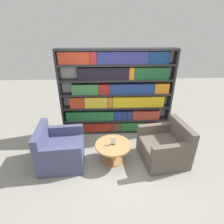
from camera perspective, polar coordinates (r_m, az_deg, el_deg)
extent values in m
plane|color=gray|center=(4.00, 2.63, -17.03)|extent=(14.00, 14.00, 0.00)
cube|color=silver|center=(4.74, 1.37, 6.46)|extent=(2.94, 0.05, 2.28)
cube|color=#262628|center=(4.76, -16.24, 5.46)|extent=(0.05, 0.30, 2.28)
cube|color=#262628|center=(4.93, 18.55, 5.87)|extent=(0.05, 0.30, 2.28)
cube|color=#262628|center=(5.12, 1.33, -5.85)|extent=(2.84, 0.30, 0.05)
cube|color=#262628|center=(4.94, 1.37, -2.36)|extent=(2.84, 0.30, 0.05)
cube|color=#262628|center=(4.77, 1.42, 1.65)|extent=(2.84, 0.30, 0.05)
cube|color=#262628|center=(4.63, 1.47, 5.94)|extent=(2.84, 0.30, 0.05)
cube|color=#262628|center=(4.51, 1.53, 10.48)|extent=(2.84, 0.30, 0.05)
cube|color=#262628|center=(4.42, 1.59, 15.22)|extent=(2.84, 0.30, 0.05)
cube|color=#262628|center=(4.37, 1.65, 19.80)|extent=(2.84, 0.30, 0.05)
cube|color=#A32C1B|center=(5.03, -7.23, -4.64)|extent=(1.28, 0.20, 0.26)
cube|color=brown|center=(5.02, 1.46, -4.50)|extent=(0.22, 0.20, 0.26)
cube|color=#297833|center=(5.07, 6.75, -4.36)|extent=(0.70, 0.20, 0.26)
cube|color=maroon|center=(5.17, 12.38, -4.17)|extent=(0.31, 0.20, 0.26)
cube|color=#256D38|center=(4.86, -7.11, -1.05)|extent=(1.30, 0.20, 0.26)
cube|color=navy|center=(4.86, 2.79, -0.87)|extent=(0.36, 0.20, 0.26)
cube|color=navy|center=(4.88, 5.82, -0.81)|extent=(0.14, 0.20, 0.26)
cube|color=#B0402D|center=(4.96, 10.91, -0.71)|extent=(0.73, 0.20, 0.26)
cube|color=#B53D1F|center=(4.73, -11.20, 3.20)|extent=(0.38, 0.20, 0.30)
cube|color=gold|center=(4.68, -5.23, 3.35)|extent=(0.58, 0.20, 0.30)
cube|color=orange|center=(4.67, -0.72, 3.43)|extent=(0.13, 0.20, 0.30)
cube|color=gold|center=(4.75, 8.46, 3.54)|extent=(1.36, 0.20, 0.30)
cube|color=#35763B|center=(4.57, -8.71, 7.46)|extent=(0.68, 0.20, 0.26)
cube|color=maroon|center=(4.54, -2.51, 7.62)|extent=(0.28, 0.20, 0.26)
cube|color=navy|center=(4.59, 6.56, 7.69)|extent=(1.14, 0.20, 0.26)
cube|color=orange|center=(4.77, 15.75, 7.57)|extent=(0.37, 0.20, 0.26)
cube|color=black|center=(4.43, -2.94, 12.48)|extent=(1.27, 0.20, 0.29)
cube|color=orange|center=(4.48, 6.34, 12.50)|extent=(0.12, 0.20, 0.29)
cube|color=#1C4F29|center=(4.58, 12.70, 12.34)|extent=(0.86, 0.20, 0.29)
cube|color=#AE351F|center=(4.42, -12.24, 16.88)|extent=(0.75, 0.20, 0.29)
cube|color=#A12828|center=(4.37, -6.07, 17.20)|extent=(0.15, 0.20, 0.29)
cube|color=navy|center=(4.38, 3.48, 17.31)|extent=(1.23, 0.20, 0.29)
cube|color=navy|center=(4.55, 14.96, 16.86)|extent=(0.50, 0.20, 0.29)
cube|color=#42476B|center=(4.10, -15.87, -12.80)|extent=(0.99, 1.02, 0.45)
cube|color=#42476B|center=(3.93, -22.26, -7.76)|extent=(0.22, 0.95, 0.43)
cube|color=#42476B|center=(3.56, -16.27, -12.67)|extent=(0.78, 0.18, 0.22)
cube|color=#42476B|center=(4.23, -14.77, -5.70)|extent=(0.78, 0.18, 0.22)
cube|color=brown|center=(4.18, 16.13, -12.00)|extent=(1.04, 1.07, 0.45)
cube|color=brown|center=(4.11, 21.77, -6.14)|extent=(0.28, 0.95, 0.43)
cube|color=brown|center=(4.26, 13.48, -5.28)|extent=(0.78, 0.23, 0.22)
cube|color=brown|center=(3.67, 18.58, -11.79)|extent=(0.78, 0.23, 0.22)
cylinder|color=#AD7F4C|center=(3.97, 0.33, -13.37)|extent=(0.14, 0.14, 0.42)
cylinder|color=#AD7F4C|center=(4.10, 0.33, -15.45)|extent=(0.43, 0.43, 0.03)
cylinder|color=#AD7F4C|center=(3.83, 0.34, -10.74)|extent=(0.77, 0.77, 0.04)
cube|color=black|center=(3.82, 0.34, -10.44)|extent=(0.07, 0.06, 0.01)
cube|color=white|center=(3.77, 0.35, -9.41)|extent=(0.11, 0.01, 0.18)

